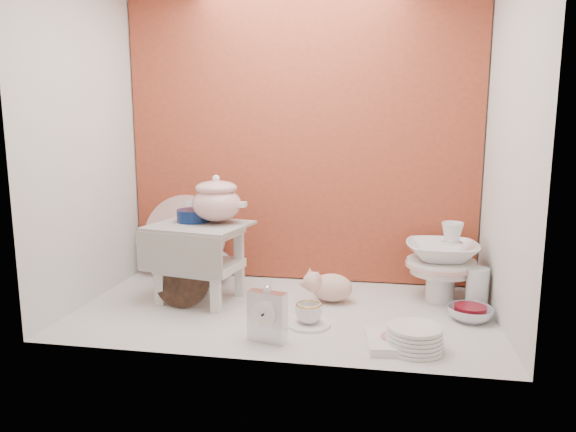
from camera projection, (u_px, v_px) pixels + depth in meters
name	position (u px, v px, depth m)	size (l,w,h in m)	color
ground	(283.00, 310.00, 2.28)	(1.80, 1.80, 0.00)	silver
niche_shell	(290.00, 97.00, 2.30)	(1.86, 1.03, 1.53)	#A64329
step_stool	(200.00, 263.00, 2.39)	(0.42, 0.36, 0.36)	silver
soup_tureen	(217.00, 199.00, 2.37)	(0.26, 0.26, 0.22)	white
cobalt_bowl	(194.00, 216.00, 2.41)	(0.16, 0.16, 0.06)	#0A1C4D
floral_platter	(185.00, 237.00, 2.76)	(0.45, 0.13, 0.44)	silver
blue_white_vase	(204.00, 257.00, 2.66)	(0.27, 0.27, 0.28)	white
lacquer_tray	(182.00, 277.00, 2.32)	(0.27, 0.08, 0.27)	black
mantel_clock	(267.00, 314.00, 1.93)	(0.15, 0.05, 0.21)	silver
plush_pig	(332.00, 287.00, 2.38)	(0.24, 0.17, 0.14)	#DCAB9B
teacup_saucer	(308.00, 324.00, 2.11)	(0.18, 0.18, 0.01)	white
gold_rim_teacup	(309.00, 313.00, 2.10)	(0.11, 0.11, 0.09)	white
lattice_dish	(397.00, 342.00, 1.91)	(0.22, 0.22, 0.03)	white
dinner_plate_stack	(414.00, 338.00, 1.87)	(0.21, 0.21, 0.09)	white
crystal_bowl	(470.00, 314.00, 2.16)	(0.18, 0.18, 0.06)	silver
clear_glass_vase	(477.00, 289.00, 2.27)	(0.10, 0.10, 0.19)	silver
porcelain_tower	(441.00, 261.00, 2.38)	(0.33, 0.33, 0.37)	white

